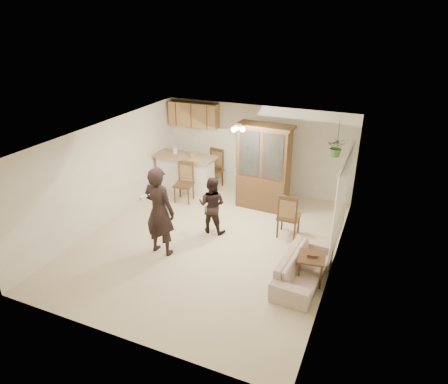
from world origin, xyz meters
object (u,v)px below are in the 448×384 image
at_px(china_hutch, 264,168).
at_px(side_table, 311,268).
at_px(chair_hutch_left, 213,177).
at_px(sofa, 304,264).
at_px(adult, 160,215).
at_px(child, 212,206).
at_px(chair_bar, 184,191).
at_px(chair_hutch_right, 288,223).

xyz_separation_m(china_hutch, side_table, (1.88, -2.74, -0.83)).
bearing_deg(china_hutch, chair_hutch_left, 160.69).
height_order(sofa, chair_hutch_left, chair_hutch_left).
distance_m(sofa, side_table, 0.16).
distance_m(adult, china_hutch, 3.26).
distance_m(sofa, chair_hutch_left, 4.95).
distance_m(adult, chair_hutch_left, 3.77).
bearing_deg(sofa, side_table, -84.94).
height_order(side_table, chair_hutch_left, chair_hutch_left).
relative_size(adult, chair_hutch_left, 1.57).
distance_m(child, chair_bar, 1.92).
height_order(chair_hutch_left, chair_hutch_right, chair_hutch_left).
height_order(child, chair_hutch_left, child).
relative_size(sofa, chair_hutch_right, 1.70).
relative_size(child, side_table, 2.16).
height_order(side_table, chair_bar, chair_bar).
distance_m(china_hutch, chair_hutch_right, 1.77).
bearing_deg(chair_hutch_left, china_hutch, -10.57).
xyz_separation_m(sofa, child, (-2.44, 1.03, 0.31)).
bearing_deg(chair_bar, chair_hutch_right, -20.17).
relative_size(side_table, chair_hutch_left, 0.54).
xyz_separation_m(adult, chair_bar, (-0.79, 2.49, -0.59)).
bearing_deg(sofa, child, 70.92).
distance_m(sofa, chair_hutch_right, 1.71).
distance_m(adult, child, 1.43).
bearing_deg(side_table, sofa, -178.70).
relative_size(chair_hutch_left, chair_hutch_right, 1.04).
xyz_separation_m(china_hutch, chair_hutch_left, (-1.79, 0.72, -0.80)).
xyz_separation_m(sofa, chair_bar, (-3.86, 2.26, -0.06)).
relative_size(adult, child, 1.33).
relative_size(child, chair_bar, 1.24).
bearing_deg(chair_hutch_left, chair_hutch_right, -22.70).
height_order(child, china_hutch, china_hutch).
xyz_separation_m(adult, chair_hutch_left, (-0.47, 3.70, -0.58)).
bearing_deg(chair_hutch_left, child, -54.31).
relative_size(china_hutch, chair_hutch_right, 2.07).
bearing_deg(china_hutch, chair_bar, -164.53).
bearing_deg(chair_hutch_right, side_table, 118.23).
bearing_deg(side_table, chair_bar, 150.57).
bearing_deg(adult, child, -112.32).
height_order(chair_bar, chair_hutch_left, chair_hutch_left).
bearing_deg(china_hutch, sofa, -54.86).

